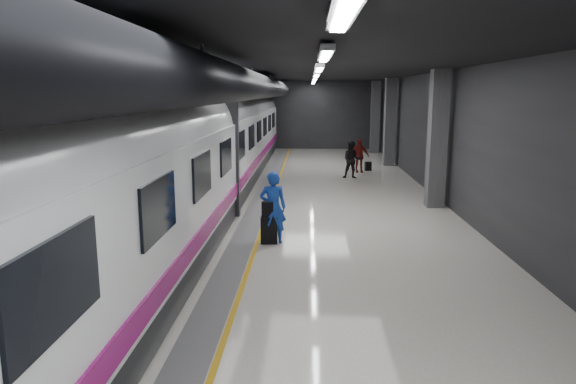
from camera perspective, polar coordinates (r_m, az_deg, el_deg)
ground at (r=15.46m, az=0.99°, el=-3.08°), size 40.00×40.00×0.00m
platform_hall at (r=15.96m, az=0.07°, el=10.20°), size 10.02×40.02×4.51m
train at (r=15.50m, az=-11.11°, el=4.54°), size 3.05×38.00×4.05m
traveler_main at (r=12.90m, az=-1.68°, el=-1.73°), size 0.69×0.48×1.83m
suitcase_main at (r=12.99m, az=-2.13°, el=-4.24°), size 0.44×0.30×0.69m
shoulder_bag at (r=12.84m, az=-2.26°, el=-1.94°), size 0.30×0.18×0.39m
traveler_far_a at (r=22.95m, az=7.12°, el=3.57°), size 0.86×0.69×1.66m
traveler_far_b at (r=24.79m, az=7.90°, el=4.01°), size 0.96×0.48×1.59m
suitcase_far at (r=25.42m, az=8.89°, el=2.85°), size 0.34×0.27×0.44m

